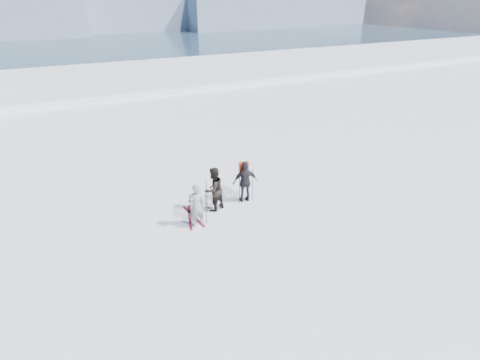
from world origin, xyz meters
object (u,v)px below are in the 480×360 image
Objects in this scene: skier_pack at (245,182)px; skis_loose at (192,217)px; skier_grey at (196,205)px; skier_dark at (214,189)px.

skis_loose is (-2.30, -0.19, -0.81)m from skier_pack.
skier_grey is 0.94× the size of skier_dark.
skier_grey is at bearing 31.51° from skier_pack.
skier_grey is at bearing -90.59° from skis_loose.
skier_pack is at bearing 4.61° from skis_loose.
skis_loose is at bearing 17.34° from skier_pack.
skier_dark reaches higher than skier_pack.
skier_dark is 1.01× the size of skis_loose.
skier_grey reaches higher than skis_loose.
skier_pack is at bearing -167.85° from skier_grey.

